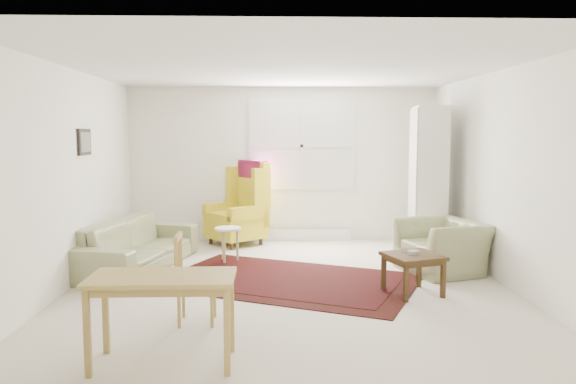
{
  "coord_description": "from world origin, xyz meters",
  "views": [
    {
      "loc": [
        -0.21,
        -6.43,
        1.76
      ],
      "look_at": [
        0.0,
        0.3,
        1.05
      ],
      "focal_mm": 35.0,
      "sensor_mm": 36.0,
      "label": 1
    }
  ],
  "objects_px": {
    "desk_chair": "(197,278)",
    "desk": "(163,320)",
    "sofa": "(137,235)",
    "wingback_chair": "(235,203)",
    "stool": "(228,244)",
    "armchair": "(442,241)",
    "coffee_table": "(413,274)",
    "cabinet": "(428,180)"
  },
  "relations": [
    {
      "from": "desk_chair",
      "to": "desk",
      "type": "bearing_deg",
      "value": 170.72
    },
    {
      "from": "desk",
      "to": "sofa",
      "type": "bearing_deg",
      "value": 106.55
    },
    {
      "from": "wingback_chair",
      "to": "stool",
      "type": "height_order",
      "value": "wingback_chair"
    },
    {
      "from": "armchair",
      "to": "coffee_table",
      "type": "bearing_deg",
      "value": -50.07
    },
    {
      "from": "wingback_chair",
      "to": "desk_chair",
      "type": "bearing_deg",
      "value": -41.92
    },
    {
      "from": "sofa",
      "to": "armchair",
      "type": "bearing_deg",
      "value": -80.82
    },
    {
      "from": "wingback_chair",
      "to": "sofa",
      "type": "bearing_deg",
      "value": -78.02
    },
    {
      "from": "sofa",
      "to": "cabinet",
      "type": "xyz_separation_m",
      "value": [
        4.05,
        0.83,
        0.64
      ]
    },
    {
      "from": "cabinet",
      "to": "desk_chair",
      "type": "distance_m",
      "value": 4.29
    },
    {
      "from": "sofa",
      "to": "desk_chair",
      "type": "distance_m",
      "value": 2.41
    },
    {
      "from": "coffee_table",
      "to": "sofa",
      "type": "bearing_deg",
      "value": 158.23
    },
    {
      "from": "cabinet",
      "to": "desk",
      "type": "bearing_deg",
      "value": -121.47
    },
    {
      "from": "sofa",
      "to": "coffee_table",
      "type": "bearing_deg",
      "value": -97.67
    },
    {
      "from": "armchair",
      "to": "stool",
      "type": "height_order",
      "value": "armchair"
    },
    {
      "from": "desk",
      "to": "stool",
      "type": "bearing_deg",
      "value": 86.01
    },
    {
      "from": "armchair",
      "to": "stool",
      "type": "bearing_deg",
      "value": -120.71
    },
    {
      "from": "desk_chair",
      "to": "sofa",
      "type": "bearing_deg",
      "value": 24.82
    },
    {
      "from": "stool",
      "to": "desk_chair",
      "type": "distance_m",
      "value": 2.48
    },
    {
      "from": "stool",
      "to": "desk",
      "type": "bearing_deg",
      "value": -93.99
    },
    {
      "from": "stool",
      "to": "cabinet",
      "type": "distance_m",
      "value": 3.06
    },
    {
      "from": "desk_chair",
      "to": "cabinet",
      "type": "bearing_deg",
      "value": -46.16
    },
    {
      "from": "coffee_table",
      "to": "cabinet",
      "type": "relative_size",
      "value": 0.26
    },
    {
      "from": "cabinet",
      "to": "desk_chair",
      "type": "xyz_separation_m",
      "value": [
        -3.0,
        -3.0,
        -0.65
      ]
    },
    {
      "from": "coffee_table",
      "to": "desk_chair",
      "type": "bearing_deg",
      "value": -159.19
    },
    {
      "from": "armchair",
      "to": "desk",
      "type": "bearing_deg",
      "value": -64.81
    },
    {
      "from": "sofa",
      "to": "desk_chair",
      "type": "relative_size",
      "value": 2.57
    },
    {
      "from": "armchair",
      "to": "coffee_table",
      "type": "relative_size",
      "value": 1.84
    },
    {
      "from": "cabinet",
      "to": "desk_chair",
      "type": "height_order",
      "value": "cabinet"
    },
    {
      "from": "stool",
      "to": "desk",
      "type": "distance_m",
      "value": 3.42
    },
    {
      "from": "armchair",
      "to": "cabinet",
      "type": "distance_m",
      "value": 1.36
    },
    {
      "from": "desk_chair",
      "to": "stool",
      "type": "bearing_deg",
      "value": -3.6
    },
    {
      "from": "coffee_table",
      "to": "desk_chair",
      "type": "xyz_separation_m",
      "value": [
        -2.24,
        -0.85,
        0.19
      ]
    },
    {
      "from": "cabinet",
      "to": "sofa",
      "type": "bearing_deg",
      "value": -161.38
    },
    {
      "from": "stool",
      "to": "desk_chair",
      "type": "relative_size",
      "value": 0.58
    },
    {
      "from": "coffee_table",
      "to": "desk",
      "type": "bearing_deg",
      "value": -142.95
    },
    {
      "from": "sofa",
      "to": "stool",
      "type": "xyz_separation_m",
      "value": [
        1.16,
        0.31,
        -0.19
      ]
    },
    {
      "from": "desk",
      "to": "desk_chair",
      "type": "distance_m",
      "value": 0.95
    },
    {
      "from": "sofa",
      "to": "armchair",
      "type": "distance_m",
      "value": 3.93
    },
    {
      "from": "desk",
      "to": "desk_chair",
      "type": "bearing_deg",
      "value": 81.9
    },
    {
      "from": "cabinet",
      "to": "stool",
      "type": "bearing_deg",
      "value": -162.68
    },
    {
      "from": "sofa",
      "to": "armchair",
      "type": "height_order",
      "value": "sofa"
    },
    {
      "from": "armchair",
      "to": "stool",
      "type": "distance_m",
      "value": 2.84
    }
  ]
}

